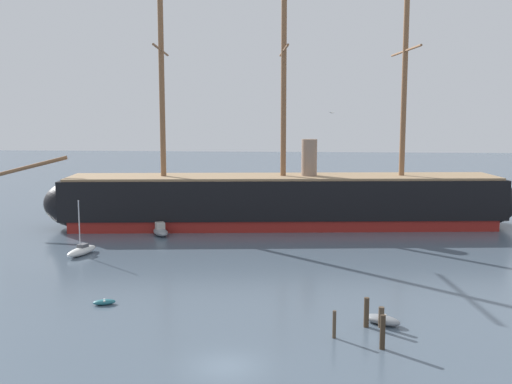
# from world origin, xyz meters

# --- Properties ---
(ground_plane) EXTENTS (400.00, 400.00, 0.00)m
(ground_plane) POSITION_xyz_m (0.00, 0.00, 0.00)
(ground_plane) COLOR #4C5B6B
(tall_ship) EXTENTS (70.38, 17.43, 33.87)m
(tall_ship) POSITION_xyz_m (1.79, 45.67, 3.69)
(tall_ship) COLOR maroon
(tall_ship) RESTS_ON ground
(dinghy_foreground_left) EXTENTS (1.95, 1.32, 0.42)m
(dinghy_foreground_left) POSITION_xyz_m (-11.44, 11.09, 0.21)
(dinghy_foreground_left) COLOR #236670
(dinghy_foreground_left) RESTS_ON ground
(dinghy_foreground_right) EXTENTS (3.05, 2.53, 0.67)m
(dinghy_foreground_right) POSITION_xyz_m (10.51, 8.37, 0.34)
(dinghy_foreground_right) COLOR gray
(dinghy_foreground_right) RESTS_ON ground
(sailboat_mid_left) EXTENTS (2.60, 4.89, 6.10)m
(sailboat_mid_left) POSITION_xyz_m (-19.57, 27.52, 0.51)
(sailboat_mid_left) COLOR silver
(sailboat_mid_left) RESTS_ON ground
(motorboat_alongside_bow) EXTENTS (3.23, 4.24, 1.65)m
(motorboat_alongside_bow) POSITION_xyz_m (-13.45, 38.46, 0.58)
(motorboat_alongside_bow) COLOR gray
(motorboat_alongside_bow) RESTS_ON ground
(motorboat_far_left) EXTENTS (5.01, 3.08, 1.96)m
(motorboat_far_left) POSITION_xyz_m (-28.32, 57.34, 0.69)
(motorboat_far_left) COLOR orange
(motorboat_far_left) RESTS_ON ground
(sailboat_far_right) EXTENTS (4.38, 4.17, 6.06)m
(sailboat_far_right) POSITION_xyz_m (31.59, 53.66, 0.51)
(sailboat_far_right) COLOR gray
(sailboat_far_right) RESTS_ON ground
(mooring_piling_nearest) EXTENTS (0.42, 0.42, 1.51)m
(mooring_piling_nearest) POSITION_xyz_m (10.35, 7.71, 0.76)
(mooring_piling_nearest) COLOR #4C3D2D
(mooring_piling_nearest) RESTS_ON ground
(mooring_piling_left_pair) EXTENTS (0.38, 0.38, 2.20)m
(mooring_piling_left_pair) POSITION_xyz_m (9.27, 7.69, 1.10)
(mooring_piling_left_pair) COLOR #423323
(mooring_piling_left_pair) RESTS_ON ground
(mooring_piling_right_pair) EXTENTS (0.36, 0.36, 2.33)m
(mooring_piling_right_pair) POSITION_xyz_m (9.92, 3.63, 1.17)
(mooring_piling_right_pair) COLOR #382B1E
(mooring_piling_right_pair) RESTS_ON ground
(mooring_piling_midwater) EXTENTS (0.26, 0.26, 1.95)m
(mooring_piling_midwater) POSITION_xyz_m (6.84, 5.33, 0.98)
(mooring_piling_midwater) COLOR #4C3D2D
(mooring_piling_midwater) RESTS_ON ground
(seagull_in_flight) EXTENTS (0.62, 1.09, 0.13)m
(seagull_in_flight) POSITION_xyz_m (7.55, 30.18, 15.46)
(seagull_in_flight) COLOR silver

